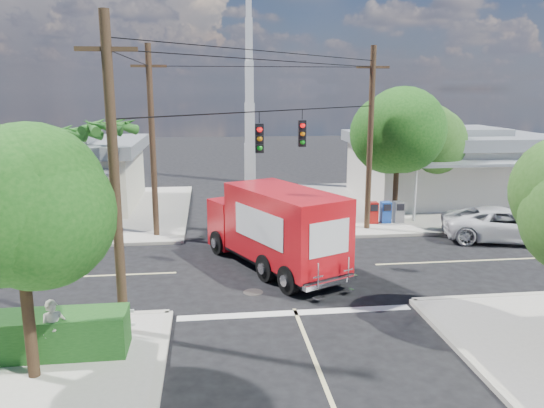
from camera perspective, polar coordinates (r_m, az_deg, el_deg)
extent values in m
plane|color=black|center=(21.22, 0.66, -6.96)|extent=(120.00, 120.00, 0.00)
cube|color=#A6A096|center=(34.45, 16.59, 0.16)|extent=(14.00, 14.00, 0.14)
cube|color=#ADA899|center=(32.32, 5.12, -0.15)|extent=(0.25, 14.00, 0.14)
cube|color=#ADA899|center=(28.35, 22.16, -2.79)|extent=(14.00, 0.25, 0.14)
cube|color=#A6A096|center=(32.71, -21.53, -0.82)|extent=(14.00, 14.00, 0.14)
cube|color=#ADA899|center=(31.66, -9.19, -0.52)|extent=(0.25, 14.00, 0.14)
cube|color=#ADA899|center=(26.21, -25.28, -4.25)|extent=(14.00, 0.25, 0.14)
cube|color=beige|center=(30.78, -1.79, -0.86)|extent=(0.12, 12.00, 0.01)
cube|color=beige|center=(24.56, 24.57, -5.40)|extent=(12.00, 0.12, 0.01)
cube|color=beige|center=(22.30, -25.97, -7.27)|extent=(12.00, 0.12, 0.01)
cube|color=silver|center=(17.26, 2.57, -11.61)|extent=(7.50, 0.40, 0.01)
cube|color=beige|center=(35.65, 18.35, 3.34)|extent=(11.00, 8.00, 3.40)
cube|color=gray|center=(35.42, 18.57, 6.61)|extent=(11.80, 8.80, 0.70)
cube|color=gray|center=(35.38, 18.63, 7.42)|extent=(6.05, 4.40, 0.50)
cube|color=gray|center=(31.18, 22.29, 4.07)|extent=(9.90, 1.80, 0.15)
cylinder|color=silver|center=(28.80, 15.15, 1.03)|extent=(0.12, 0.12, 2.90)
cube|color=beige|center=(34.09, -22.76, 2.45)|extent=(10.00, 8.00, 3.20)
cube|color=gray|center=(33.85, -23.03, 5.70)|extent=(10.80, 8.80, 0.70)
cube|color=gray|center=(33.80, -23.11, 6.54)|extent=(5.50, 4.40, 0.50)
cube|color=gray|center=(29.30, -25.47, 2.93)|extent=(9.00, 1.80, 0.15)
cylinder|color=silver|center=(27.74, -17.89, 0.23)|extent=(0.12, 0.12, 2.70)
cube|color=silver|center=(40.36, -2.38, 4.43)|extent=(0.80, 0.80, 3.00)
cube|color=silver|center=(40.06, -2.42, 8.69)|extent=(0.70, 0.70, 3.00)
cube|color=silver|center=(39.99, -2.46, 12.98)|extent=(0.60, 0.60, 3.00)
cube|color=silver|center=(40.14, -2.50, 17.27)|extent=(0.50, 0.50, 3.00)
cylinder|color=#422D1C|center=(14.02, -24.84, -9.77)|extent=(0.28, 0.28, 3.71)
sphere|color=#164B12|center=(13.37, -25.73, -0.48)|extent=(3.71, 3.71, 3.71)
sphere|color=#164B12|center=(13.65, -27.14, 0.61)|extent=(3.02, 3.02, 3.02)
sphere|color=#164B12|center=(13.01, -24.64, -1.23)|extent=(3.25, 3.25, 3.25)
cylinder|color=#422D1C|center=(28.83, 13.18, 2.35)|extent=(0.28, 0.28, 4.10)
sphere|color=#164B12|center=(28.51, 13.44, 7.43)|extent=(4.10, 4.10, 4.10)
sphere|color=#164B12|center=(28.55, 12.56, 7.99)|extent=(3.33, 3.33, 3.33)
sphere|color=#164B12|center=(28.37, 14.30, 7.10)|extent=(3.58, 3.58, 3.58)
cylinder|color=#422D1C|center=(31.84, 16.22, 2.63)|extent=(0.28, 0.28, 3.58)
sphere|color=#29581A|center=(31.56, 16.47, 6.65)|extent=(3.58, 3.58, 3.58)
sphere|color=#29581A|center=(31.57, 15.68, 7.10)|extent=(2.91, 2.91, 2.91)
sphere|color=#29581A|center=(31.44, 17.26, 6.37)|extent=(3.14, 3.14, 3.14)
cylinder|color=#422D1C|center=(28.13, -16.78, 2.85)|extent=(0.24, 0.24, 5.00)
cone|color=#245E1D|center=(27.70, -15.26, 8.22)|extent=(0.50, 2.06, 0.98)
cone|color=#245E1D|center=(28.44, -15.74, 8.29)|extent=(1.92, 1.68, 0.98)
cone|color=#245E1D|center=(28.74, -17.20, 8.24)|extent=(2.12, 0.95, 0.98)
cone|color=#245E1D|center=(28.38, -18.60, 8.10)|extent=(1.34, 2.07, 0.98)
cone|color=#245E1D|center=(27.61, -18.92, 7.98)|extent=(1.34, 2.07, 0.98)
cone|color=#245E1D|center=(27.02, -17.85, 7.97)|extent=(2.12, 0.95, 0.98)
cone|color=#245E1D|center=(27.06, -16.18, 8.08)|extent=(1.92, 1.68, 0.98)
cylinder|color=#422D1C|center=(30.01, -20.05, 2.80)|extent=(0.24, 0.24, 4.60)
cone|color=#245E1D|center=(29.55, -18.68, 7.46)|extent=(0.50, 2.06, 0.98)
cone|color=#245E1D|center=(30.30, -19.04, 7.54)|extent=(1.92, 1.68, 0.98)
cone|color=#245E1D|center=(30.64, -20.38, 7.49)|extent=(2.12, 0.95, 0.98)
cone|color=#245E1D|center=(30.31, -21.72, 7.34)|extent=(1.34, 2.07, 0.98)
cone|color=#245E1D|center=(29.56, -22.10, 7.21)|extent=(1.34, 2.07, 0.98)
cone|color=#245E1D|center=(28.94, -21.17, 7.19)|extent=(2.12, 0.95, 0.98)
cone|color=#245E1D|center=(28.93, -19.61, 7.30)|extent=(1.92, 1.68, 0.98)
cylinder|color=#473321|center=(15.09, -16.55, 2.27)|extent=(0.28, 0.28, 9.00)
cube|color=#473321|center=(14.92, -17.40, 15.63)|extent=(1.60, 0.12, 0.12)
cylinder|color=#473321|center=(26.38, 10.50, 6.65)|extent=(0.28, 0.28, 9.00)
cube|color=#473321|center=(26.28, 10.81, 14.26)|extent=(1.60, 0.12, 0.12)
cylinder|color=#473321|center=(25.31, -12.74, 6.33)|extent=(0.28, 0.28, 9.00)
cube|color=#473321|center=(25.21, -13.12, 14.26)|extent=(1.60, 0.12, 0.12)
cylinder|color=black|center=(20.05, 0.70, 10.02)|extent=(10.43, 10.43, 0.04)
cube|color=black|center=(19.23, -1.37, 7.08)|extent=(0.30, 0.24, 1.05)
sphere|color=red|center=(19.06, -1.34, 8.03)|extent=(0.20, 0.20, 0.20)
cube|color=black|center=(21.37, 3.25, 7.58)|extent=(0.30, 0.24, 1.05)
sphere|color=red|center=(21.20, 3.33, 8.44)|extent=(0.20, 0.20, 0.20)
cube|color=silver|center=(16.49, -25.05, -12.15)|extent=(5.94, 0.05, 0.08)
cube|color=silver|center=(16.34, -25.18, -10.87)|extent=(5.94, 0.05, 0.08)
cube|color=silver|center=(15.78, -15.19, -11.89)|extent=(0.09, 0.06, 1.00)
cube|color=#164416|center=(15.79, -26.72, -12.62)|extent=(6.20, 1.20, 1.10)
cube|color=#A5100E|center=(28.11, 10.77, -0.90)|extent=(0.50, 0.50, 1.10)
cube|color=#1944A6|center=(28.33, 12.12, -0.86)|extent=(0.50, 0.50, 1.10)
cube|color=slate|center=(28.56, 13.45, -0.82)|extent=(0.50, 0.50, 1.10)
cube|color=black|center=(21.24, 0.09, -5.47)|extent=(5.07, 7.50, 0.23)
cube|color=red|center=(23.40, -3.66, -1.92)|extent=(2.71, 2.40, 2.06)
cube|color=black|center=(23.87, -4.42, -0.73)|extent=(1.87, 1.05, 0.89)
cube|color=silver|center=(24.29, -4.59, -3.01)|extent=(1.99, 1.02, 0.33)
cube|color=red|center=(20.18, 1.37, -2.30)|extent=(4.44, 5.90, 2.71)
cube|color=white|center=(20.81, 4.10, -1.48)|extent=(1.46, 3.05, 1.21)
cube|color=white|center=(19.53, -1.52, -2.37)|extent=(1.46, 3.05, 1.21)
cube|color=white|center=(18.02, 6.21, -3.69)|extent=(1.53, 0.74, 1.21)
cube|color=silver|center=(18.41, 6.33, -8.40)|extent=(2.13, 1.17, 0.17)
cube|color=silver|center=(17.81, 4.95, -7.81)|extent=(0.40, 0.23, 0.93)
cube|color=silver|center=(18.59, 8.18, -7.02)|extent=(0.40, 0.23, 0.93)
cylinder|color=black|center=(23.00, -5.81, -4.15)|extent=(0.71, 1.06, 1.03)
cylinder|color=black|center=(23.99, -1.22, -3.39)|extent=(0.71, 1.06, 1.03)
cylinder|color=black|center=(18.55, 1.80, -8.17)|extent=(0.71, 1.06, 1.03)
cylinder|color=black|center=(19.76, 7.00, -6.95)|extent=(0.71, 1.06, 1.03)
imported|color=silver|center=(27.11, 23.74, -2.04)|extent=(6.08, 3.95, 1.56)
imported|color=#BAB49F|center=(14.89, -22.40, -12.54)|extent=(0.71, 0.58, 1.66)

